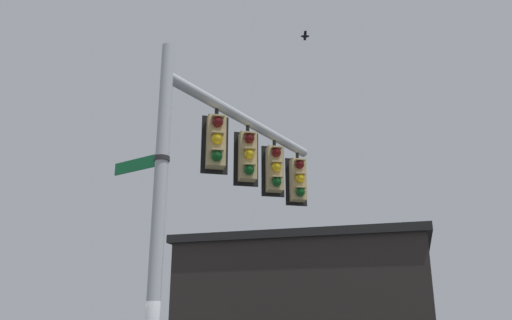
{
  "coord_description": "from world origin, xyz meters",
  "views": [
    {
      "loc": [
        0.26,
        8.59,
        2.07
      ],
      "look_at": [
        -2.09,
        -2.01,
        5.62
      ],
      "focal_mm": 36.63,
      "sensor_mm": 36.0,
      "label": 1
    }
  ],
  "objects_px": {
    "traffic_light_nearest_pole": "(216,141)",
    "traffic_light_mid_outer": "(275,169)",
    "traffic_light_arm_end": "(298,180)",
    "street_name_sign": "(147,162)",
    "traffic_light_mid_inner": "(248,156)",
    "bird_flying": "(305,36)"
  },
  "relations": [
    {
      "from": "traffic_light_nearest_pole",
      "to": "traffic_light_mid_outer",
      "type": "bearing_deg",
      "value": -136.1
    },
    {
      "from": "traffic_light_arm_end",
      "to": "street_name_sign",
      "type": "height_order",
      "value": "traffic_light_arm_end"
    },
    {
      "from": "traffic_light_mid_inner",
      "to": "bird_flying",
      "type": "relative_size",
      "value": 3.67
    },
    {
      "from": "traffic_light_mid_inner",
      "to": "bird_flying",
      "type": "distance_m",
      "value": 4.94
    },
    {
      "from": "traffic_light_nearest_pole",
      "to": "traffic_light_arm_end",
      "type": "height_order",
      "value": "same"
    },
    {
      "from": "traffic_light_mid_outer",
      "to": "bird_flying",
      "type": "distance_m",
      "value": 4.47
    },
    {
      "from": "traffic_light_mid_inner",
      "to": "traffic_light_arm_end",
      "type": "distance_m",
      "value": 2.2
    },
    {
      "from": "street_name_sign",
      "to": "traffic_light_mid_inner",
      "type": "bearing_deg",
      "value": -144.21
    },
    {
      "from": "traffic_light_mid_outer",
      "to": "street_name_sign",
      "type": "distance_m",
      "value": 3.76
    },
    {
      "from": "traffic_light_mid_inner",
      "to": "bird_flying",
      "type": "height_order",
      "value": "bird_flying"
    },
    {
      "from": "traffic_light_mid_outer",
      "to": "traffic_light_arm_end",
      "type": "distance_m",
      "value": 1.1
    },
    {
      "from": "traffic_light_nearest_pole",
      "to": "bird_flying",
      "type": "distance_m",
      "value": 5.6
    },
    {
      "from": "traffic_light_mid_inner",
      "to": "traffic_light_mid_outer",
      "type": "relative_size",
      "value": 1.0
    },
    {
      "from": "traffic_light_arm_end",
      "to": "traffic_light_mid_outer",
      "type": "bearing_deg",
      "value": 43.9
    },
    {
      "from": "traffic_light_nearest_pole",
      "to": "street_name_sign",
      "type": "xyz_separation_m",
      "value": [
        1.3,
        0.75,
        -0.76
      ]
    },
    {
      "from": "traffic_light_arm_end",
      "to": "street_name_sign",
      "type": "distance_m",
      "value": 4.84
    },
    {
      "from": "bird_flying",
      "to": "traffic_light_nearest_pole",
      "type": "bearing_deg",
      "value": 42.03
    },
    {
      "from": "traffic_light_nearest_pole",
      "to": "traffic_light_mid_inner",
      "type": "height_order",
      "value": "same"
    },
    {
      "from": "street_name_sign",
      "to": "bird_flying",
      "type": "distance_m",
      "value": 7.18
    },
    {
      "from": "traffic_light_mid_outer",
      "to": "traffic_light_arm_end",
      "type": "height_order",
      "value": "same"
    },
    {
      "from": "bird_flying",
      "to": "traffic_light_mid_inner",
      "type": "bearing_deg",
      "value": 41.23
    },
    {
      "from": "traffic_light_nearest_pole",
      "to": "traffic_light_mid_inner",
      "type": "relative_size",
      "value": 1.0
    }
  ]
}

